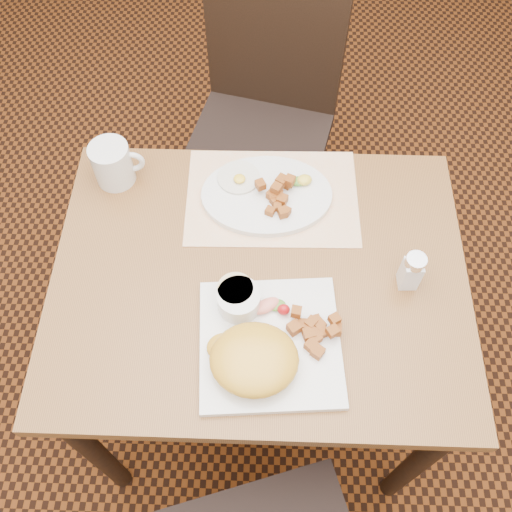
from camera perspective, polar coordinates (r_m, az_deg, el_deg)
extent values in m
plane|color=black|center=(1.92, 0.23, -12.87)|extent=(8.00, 8.00, 0.00)
cube|color=brown|center=(1.25, 0.34, -2.28)|extent=(0.90, 0.70, 0.03)
cylinder|color=black|center=(1.55, -15.82, -18.34)|extent=(0.05, 0.05, 0.71)
cylinder|color=black|center=(1.55, 15.79, -19.29)|extent=(0.05, 0.05, 0.71)
cylinder|color=black|center=(1.77, -12.48, 0.80)|extent=(0.05, 0.05, 0.71)
cylinder|color=black|center=(1.77, 13.66, 0.08)|extent=(0.05, 0.05, 0.71)
cylinder|color=black|center=(1.64, 5.69, -22.57)|extent=(0.04, 0.04, 0.42)
cube|color=black|center=(1.85, 0.12, 10.74)|extent=(0.51, 0.51, 0.05)
cylinder|color=black|center=(2.12, 6.16, 8.94)|extent=(0.04, 0.04, 0.42)
cylinder|color=black|center=(1.91, 3.91, 0.96)|extent=(0.04, 0.04, 0.42)
cylinder|color=black|center=(2.17, -3.29, 10.89)|extent=(0.04, 0.04, 0.42)
cylinder|color=black|center=(1.97, -6.35, 3.30)|extent=(0.04, 0.04, 0.42)
cube|color=black|center=(1.80, 1.92, 21.08)|extent=(0.42, 0.14, 0.50)
cube|color=white|center=(1.34, 1.62, 5.91)|extent=(0.41, 0.29, 0.00)
cube|color=silver|center=(1.15, 1.41, -8.71)|extent=(0.30, 0.30, 0.02)
ellipsoid|color=gold|center=(1.10, -0.18, -10.29)|extent=(0.17, 0.15, 0.06)
ellipsoid|color=gold|center=(1.11, 1.10, -11.66)|extent=(0.07, 0.06, 0.02)
ellipsoid|color=gold|center=(1.13, -3.21, -9.12)|extent=(0.07, 0.06, 0.02)
cylinder|color=silver|center=(1.16, -1.73, -4.43)|extent=(0.09, 0.09, 0.05)
cylinder|color=beige|center=(1.15, -2.09, -3.26)|extent=(0.07, 0.07, 0.01)
ellipsoid|color=#387223|center=(1.17, 2.04, -4.92)|extent=(0.04, 0.03, 0.01)
ellipsoid|color=red|center=(1.16, 2.79, -5.37)|extent=(0.03, 0.02, 0.03)
ellipsoid|color=#F28C72|center=(1.17, 1.02, -5.00)|extent=(0.07, 0.06, 0.02)
cylinder|color=white|center=(1.35, -1.75, 7.86)|extent=(0.10, 0.10, 0.01)
ellipsoid|color=yellow|center=(1.34, -1.66, 7.74)|extent=(0.03, 0.03, 0.01)
ellipsoid|color=#387223|center=(1.35, 4.28, 7.47)|extent=(0.04, 0.03, 0.01)
ellipsoid|color=yellow|center=(1.35, 4.86, 7.60)|extent=(0.04, 0.04, 0.02)
cube|color=white|center=(1.23, 15.16, -1.71)|extent=(0.04, 0.04, 0.08)
cylinder|color=silver|center=(1.19, 15.70, -0.52)|extent=(0.04, 0.04, 0.02)
cylinder|color=silver|center=(1.38, -14.17, 8.93)|extent=(0.09, 0.09, 0.10)
torus|color=silver|center=(1.37, -12.34, 9.18)|extent=(0.06, 0.02, 0.06)
cube|color=#9E5219|center=(1.15, 6.63, -7.55)|extent=(0.03, 0.03, 0.02)
cube|color=#9E5219|center=(1.15, 5.32, -7.79)|extent=(0.03, 0.03, 0.02)
cube|color=#9E5219|center=(1.16, 5.96, -6.51)|extent=(0.03, 0.03, 0.02)
cube|color=#9E5219|center=(1.16, 6.34, -6.88)|extent=(0.03, 0.03, 0.02)
cube|color=#9E5219|center=(1.16, 4.68, -6.85)|extent=(0.02, 0.02, 0.02)
cube|color=#9E5219|center=(1.16, 5.51, -6.71)|extent=(0.03, 0.03, 0.02)
cube|color=#9E5219|center=(1.14, 5.52, -8.87)|extent=(0.03, 0.03, 0.02)
cube|color=#9E5219|center=(1.16, 7.99, -7.30)|extent=(0.02, 0.02, 0.02)
cube|color=#9E5219|center=(1.15, 5.55, -7.55)|extent=(0.02, 0.02, 0.02)
cube|color=#9E5219|center=(1.15, 3.82, -7.19)|extent=(0.03, 0.03, 0.02)
cube|color=#9E5219|center=(1.14, 7.68, -7.46)|extent=(0.03, 0.03, 0.02)
cube|color=#9E5219|center=(1.15, 4.05, -5.58)|extent=(0.02, 0.02, 0.02)
cube|color=#9E5219|center=(1.15, 7.87, -6.29)|extent=(0.03, 0.03, 0.02)
cube|color=#9E5219|center=(1.15, 5.97, -8.17)|extent=(0.03, 0.03, 0.02)
cube|color=#9E5219|center=(1.15, 5.50, -7.50)|extent=(0.03, 0.03, 0.02)
cube|color=#9E5219|center=(1.13, 6.19, -9.51)|extent=(0.03, 0.03, 0.02)
cube|color=#9E5219|center=(1.29, 3.04, 4.47)|extent=(0.02, 0.02, 0.02)
cube|color=#9E5219|center=(1.32, 3.38, 7.52)|extent=(0.03, 0.03, 0.02)
cube|color=#9E5219|center=(1.29, 1.42, 4.51)|extent=(0.03, 0.02, 0.02)
cube|color=#9E5219|center=(1.31, 1.81, 5.94)|extent=(0.02, 0.02, 0.02)
cube|color=#9E5219|center=(1.30, 2.05, 6.76)|extent=(0.03, 0.03, 0.02)
cube|color=#9E5219|center=(1.34, 2.81, 7.33)|extent=(0.02, 0.02, 0.02)
cube|color=#9E5219|center=(1.31, 2.21, 6.07)|extent=(0.02, 0.02, 0.02)
cube|color=#9E5219|center=(1.34, 3.11, 7.21)|extent=(0.03, 0.03, 0.02)
cube|color=#9E5219|center=(1.32, 2.60, 7.55)|extent=(0.03, 0.03, 0.02)
cube|color=#9E5219|center=(1.30, 2.16, 4.98)|extent=(0.02, 0.02, 0.02)
cube|color=#9E5219|center=(1.28, 2.67, 4.37)|extent=(0.02, 0.03, 0.02)
cube|color=#9E5219|center=(1.31, 1.83, 5.58)|extent=(0.02, 0.02, 0.02)
cube|color=#9E5219|center=(1.31, 2.62, 5.63)|extent=(0.03, 0.03, 0.02)
cube|color=#9E5219|center=(1.31, 1.58, 6.17)|extent=(0.03, 0.03, 0.02)
cube|color=#9E5219|center=(1.31, 0.44, 7.15)|extent=(0.03, 0.03, 0.02)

